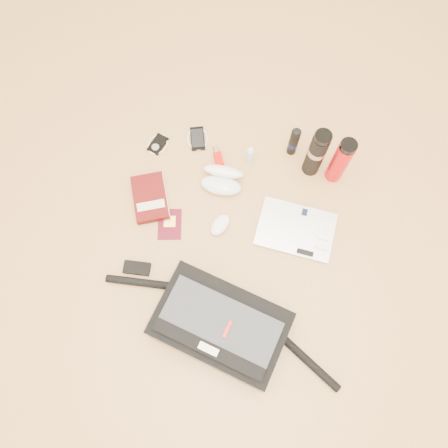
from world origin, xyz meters
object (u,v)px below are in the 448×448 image
object	(u,v)px
laptop	(296,230)
thermos_red	(340,161)
messenger_bag	(220,325)
book	(151,198)
thermos_black	(316,153)

from	to	relation	value
laptop	thermos_red	xyz separation A→B (m)	(0.12, 0.28, 0.12)
messenger_bag	book	world-z (taller)	messenger_bag
laptop	thermos_black	distance (m)	0.32
book	messenger_bag	bearing A→B (deg)	-72.09
thermos_black	thermos_red	world-z (taller)	thermos_black
thermos_black	thermos_red	bearing A→B (deg)	-7.63
laptop	thermos_red	size ratio (longest dim) A/B	1.21
thermos_black	thermos_red	xyz separation A→B (m)	(0.10, -0.01, -0.01)
messenger_bag	thermos_red	distance (m)	0.80
messenger_bag	laptop	size ratio (longest dim) A/B	2.93
laptop	book	xyz separation A→B (m)	(-0.61, 0.02, 0.01)
laptop	thermos_red	distance (m)	0.33
thermos_red	book	bearing A→B (deg)	-160.80
messenger_bag	laptop	xyz separation A→B (m)	(0.23, 0.43, -0.05)
laptop	book	world-z (taller)	book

